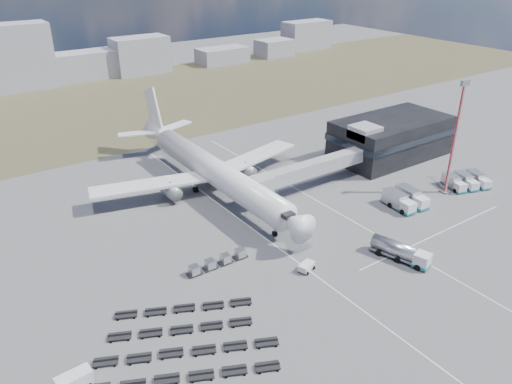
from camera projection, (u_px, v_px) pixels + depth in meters
ground at (306, 258)px, 86.87m from camera, size 420.00×420.00×0.00m
grass_strip at (95, 108)px, 167.83m from camera, size 420.00×90.00×0.01m
lane_markings at (335, 234)px, 94.08m from camera, size 47.12×110.00×0.01m
terminal at (390, 137)px, 126.65m from camera, size 30.40×16.40×11.00m
jet_bridge at (303, 171)px, 107.81m from camera, size 30.30×3.80×7.05m
airliner at (211, 169)px, 108.36m from camera, size 51.59×64.53×17.62m
fuel_tanker at (401, 251)px, 85.73m from camera, size 5.37×10.59×3.32m
pushback_tug at (306, 267)px, 83.23m from camera, size 3.34×2.53×1.37m
utility_van at (74, 382)px, 60.74m from camera, size 4.42×2.23×2.30m
catering_truck at (221, 177)px, 113.73m from camera, size 5.10×7.17×3.04m
service_trucks_near at (405, 199)px, 103.41m from camera, size 6.95×8.10×3.06m
service_trucks_far at (466, 181)px, 112.00m from camera, size 10.28×8.95×2.63m
uld_row at (218, 262)px, 84.20m from camera, size 11.39×1.61×1.58m
baggage_dollies at (184, 367)px, 63.88m from camera, size 31.28×31.54×0.76m
floodlight_mast at (455, 139)px, 104.63m from camera, size 2.33×1.92×24.87m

